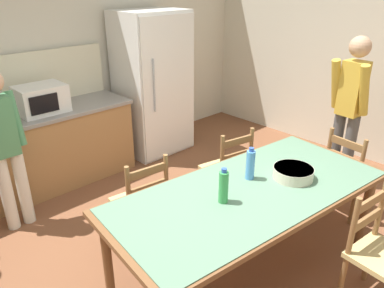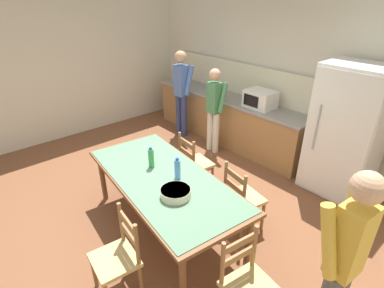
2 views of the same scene
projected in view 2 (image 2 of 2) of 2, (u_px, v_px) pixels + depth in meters
The scene contains 18 objects.
ground_plane at pixel (165, 206), 4.23m from camera, with size 8.32×8.32×0.00m, color brown.
wall_back at pixel (287, 74), 5.13m from camera, with size 6.52×0.12×2.90m, color beige.
wall_left at pixel (61, 65), 5.76m from camera, with size 0.12×5.20×2.90m, color beige.
kitchen_counter at pixel (227, 118), 5.96m from camera, with size 3.48×0.66×0.90m.
counter_splashback at pixel (240, 79), 5.80m from camera, with size 3.44×0.03×0.60m, color beige.
refrigerator at pixel (346, 133), 4.18m from camera, with size 0.88×0.73×1.89m.
microwave at pixel (260, 99), 5.16m from camera, with size 0.50×0.39×0.30m.
dining_table at pixel (163, 182), 3.51m from camera, with size 2.37×1.27×0.78m.
bottle_near_centre at pixel (151, 158), 3.63m from camera, with size 0.07×0.07×0.27m.
bottle_off_centre at pixel (177, 169), 3.41m from camera, with size 0.07×0.07×0.27m.
serving_bowl at pixel (176, 192), 3.13m from camera, with size 0.32×0.32×0.09m.
chair_side_near_right at pixel (118, 257), 2.85m from camera, with size 0.46×0.45×0.91m.
chair_head_end at pixel (247, 284), 2.59m from camera, with size 0.46×0.47×0.91m.
chair_side_far_right at pixel (242, 198), 3.67m from camera, with size 0.49×0.47×0.91m.
chair_side_far_left at pixel (194, 163), 4.42m from camera, with size 0.47×0.45×0.91m.
person_at_sink at pixel (181, 90), 5.94m from camera, with size 0.43×0.30×1.72m.
person_at_counter at pixel (214, 107), 5.33m from camera, with size 0.39×0.27×1.55m.
person_by_table at pixel (343, 259), 2.19m from camera, with size 0.32×0.45×1.71m.
Camera 2 is at (2.79, -1.93, 2.70)m, focal length 28.00 mm.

